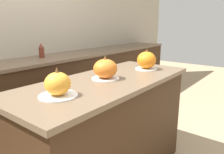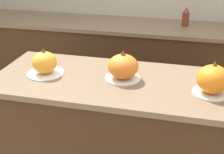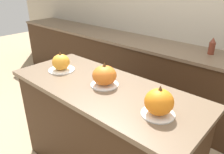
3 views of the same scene
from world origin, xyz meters
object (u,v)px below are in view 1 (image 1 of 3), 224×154
pumpkin_cake_center (106,69)px  pumpkin_cake_left (58,85)px  pumpkin_cake_right (146,61)px  bottle_tall (41,51)px

pumpkin_cake_center → pumpkin_cake_left: bearing=-175.0°
pumpkin_cake_right → bottle_tall: (-0.18, 1.38, 0.01)m
pumpkin_cake_left → pumpkin_cake_center: size_ratio=1.08×
pumpkin_cake_left → pumpkin_cake_right: 1.01m
pumpkin_cake_right → pumpkin_cake_left: bearing=178.4°
pumpkin_cake_center → pumpkin_cake_right: 0.52m
pumpkin_cake_left → bottle_tall: (0.82, 1.35, 0.02)m
pumpkin_cake_left → pumpkin_cake_right: (1.01, -0.03, 0.01)m
pumpkin_cake_left → bottle_tall: bearing=58.7°
bottle_tall → pumpkin_cake_left: bearing=-121.3°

